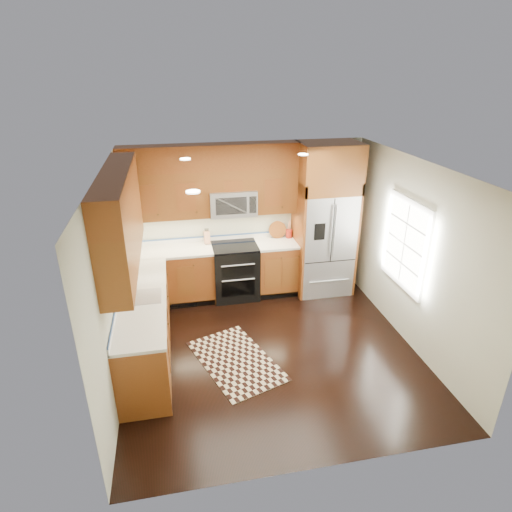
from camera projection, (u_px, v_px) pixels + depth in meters
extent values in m
plane|color=black|center=(271.00, 350.00, 6.09)|extent=(4.00, 4.00, 0.00)
cube|color=#B1B4A2|center=(246.00, 218.00, 7.35)|extent=(4.00, 0.02, 2.60)
cube|color=#B1B4A2|center=(113.00, 282.00, 5.20)|extent=(0.02, 4.00, 2.60)
cube|color=#B1B4A2|center=(413.00, 256.00, 5.91)|extent=(0.02, 4.00, 2.60)
cube|color=white|center=(405.00, 244.00, 6.05)|extent=(0.04, 1.10, 1.30)
cube|color=white|center=(405.00, 244.00, 6.05)|extent=(0.02, 0.95, 1.15)
cube|color=brown|center=(173.00, 277.00, 7.19)|extent=(1.37, 0.60, 0.90)
cube|color=brown|center=(277.00, 268.00, 7.51)|extent=(0.72, 0.60, 0.90)
cube|color=brown|center=(146.00, 329.00, 5.78)|extent=(0.60, 2.40, 0.90)
cube|color=white|center=(215.00, 248.00, 7.13)|extent=(2.85, 0.62, 0.04)
cube|color=white|center=(142.00, 298.00, 5.59)|extent=(0.62, 2.40, 0.04)
cube|color=brown|center=(212.00, 193.00, 6.88)|extent=(2.85, 0.33, 0.75)
cube|color=brown|center=(123.00, 235.00, 5.19)|extent=(0.33, 2.40, 0.75)
cube|color=brown|center=(211.00, 157.00, 6.65)|extent=(2.85, 0.33, 0.40)
cube|color=brown|center=(116.00, 189.00, 4.96)|extent=(0.33, 2.40, 0.40)
cube|color=black|center=(235.00, 272.00, 7.35)|extent=(0.76, 0.64, 0.92)
cube|color=black|center=(235.00, 246.00, 7.16)|extent=(0.76, 0.60, 0.02)
cube|color=black|center=(238.00, 271.00, 7.00)|extent=(0.55, 0.01, 0.18)
cube|color=black|center=(238.00, 288.00, 7.13)|extent=(0.55, 0.01, 0.28)
cylinder|color=#B2B2B7|center=(238.00, 265.00, 6.93)|extent=(0.55, 0.02, 0.02)
cylinder|color=#B2B2B7|center=(238.00, 280.00, 7.04)|extent=(0.55, 0.02, 0.02)
cube|color=#B2B2B7|center=(233.00, 202.00, 6.98)|extent=(0.76, 0.40, 0.42)
cube|color=black|center=(231.00, 206.00, 6.79)|extent=(0.50, 0.01, 0.28)
cube|color=#B2B2B7|center=(323.00, 242.00, 7.41)|extent=(0.90, 0.74, 1.80)
cube|color=black|center=(333.00, 231.00, 6.93)|extent=(0.01, 0.01, 1.08)
cube|color=black|center=(320.00, 232.00, 6.89)|extent=(0.18, 0.01, 0.28)
cube|color=brown|center=(298.00, 239.00, 7.29)|extent=(0.04, 0.74, 2.00)
cube|color=brown|center=(349.00, 235.00, 7.45)|extent=(0.04, 0.74, 2.00)
cube|color=brown|center=(329.00, 168.00, 6.88)|extent=(0.98, 0.74, 0.80)
cube|color=#B2B2B7|center=(142.00, 296.00, 5.58)|extent=(0.50, 0.42, 0.02)
cylinder|color=#B2B2B7|center=(126.00, 281.00, 5.69)|extent=(0.02, 0.02, 0.28)
torus|color=#B2B2B7|center=(124.00, 275.00, 5.56)|extent=(0.18, 0.02, 0.18)
cube|color=black|center=(236.00, 360.00, 5.86)|extent=(1.30, 1.65, 0.01)
cube|color=tan|center=(207.00, 237.00, 7.23)|extent=(0.10, 0.13, 0.21)
cylinder|color=maroon|center=(289.00, 234.00, 7.47)|extent=(0.12, 0.12, 0.15)
cylinder|color=brown|center=(277.00, 237.00, 7.49)|extent=(0.33, 0.33, 0.02)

